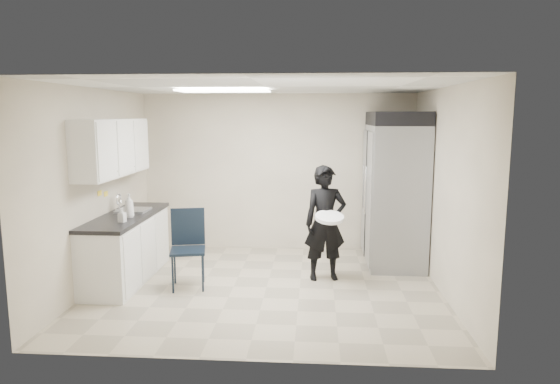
# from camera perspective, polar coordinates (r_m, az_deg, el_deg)

# --- Properties ---
(floor) EXTENTS (4.50, 4.50, 0.00)m
(floor) POSITION_cam_1_polar(r_m,az_deg,el_deg) (6.70, -1.55, -10.84)
(floor) COLOR tan
(floor) RESTS_ON ground
(ceiling) EXTENTS (4.50, 4.50, 0.00)m
(ceiling) POSITION_cam_1_polar(r_m,az_deg,el_deg) (6.32, -1.65, 11.95)
(ceiling) COLOR white
(ceiling) RESTS_ON back_wall
(back_wall) EXTENTS (4.50, 0.00, 4.50)m
(back_wall) POSITION_cam_1_polar(r_m,az_deg,el_deg) (8.36, -0.25, 2.26)
(back_wall) COLOR beige
(back_wall) RESTS_ON floor
(left_wall) EXTENTS (0.00, 4.00, 4.00)m
(left_wall) POSITION_cam_1_polar(r_m,az_deg,el_deg) (6.97, -20.33, 0.40)
(left_wall) COLOR beige
(left_wall) RESTS_ON floor
(right_wall) EXTENTS (0.00, 4.00, 4.00)m
(right_wall) POSITION_cam_1_polar(r_m,az_deg,el_deg) (6.56, 18.36, -0.01)
(right_wall) COLOR beige
(right_wall) RESTS_ON floor
(ceiling_panel) EXTENTS (1.20, 0.60, 0.02)m
(ceiling_panel) POSITION_cam_1_polar(r_m,az_deg,el_deg) (6.80, -6.45, 11.42)
(ceiling_panel) COLOR white
(ceiling_panel) RESTS_ON ceiling
(lower_counter) EXTENTS (0.60, 1.90, 0.86)m
(lower_counter) POSITION_cam_1_polar(r_m,az_deg,el_deg) (7.21, -17.12, -6.24)
(lower_counter) COLOR silver
(lower_counter) RESTS_ON floor
(countertop) EXTENTS (0.64, 1.95, 0.05)m
(countertop) POSITION_cam_1_polar(r_m,az_deg,el_deg) (7.11, -17.28, -2.70)
(countertop) COLOR black
(countertop) RESTS_ON lower_counter
(sink) EXTENTS (0.42, 0.40, 0.14)m
(sink) POSITION_cam_1_polar(r_m,az_deg,el_deg) (7.33, -16.43, -2.43)
(sink) COLOR gray
(sink) RESTS_ON countertop
(faucet) EXTENTS (0.02, 0.02, 0.24)m
(faucet) POSITION_cam_1_polar(r_m,az_deg,el_deg) (7.38, -17.93, -1.25)
(faucet) COLOR silver
(faucet) RESTS_ON countertop
(upper_cabinets) EXTENTS (0.35, 1.80, 0.75)m
(upper_cabinets) POSITION_cam_1_polar(r_m,az_deg,el_deg) (7.03, -18.59, 4.86)
(upper_cabinets) COLOR silver
(upper_cabinets) RESTS_ON left_wall
(towel_dispenser) EXTENTS (0.22, 0.30, 0.35)m
(towel_dispenser) POSITION_cam_1_polar(r_m,az_deg,el_deg) (8.14, -15.84, 4.01)
(towel_dispenser) COLOR black
(towel_dispenser) RESTS_ON left_wall
(notice_sticker_left) EXTENTS (0.00, 0.12, 0.07)m
(notice_sticker_left) POSITION_cam_1_polar(r_m,az_deg,el_deg) (7.07, -19.92, -0.13)
(notice_sticker_left) COLOR yellow
(notice_sticker_left) RESTS_ON left_wall
(notice_sticker_right) EXTENTS (0.00, 0.12, 0.07)m
(notice_sticker_right) POSITION_cam_1_polar(r_m,az_deg,el_deg) (7.26, -19.27, -0.19)
(notice_sticker_right) COLOR yellow
(notice_sticker_right) RESTS_ON left_wall
(commercial_fridge) EXTENTS (0.80, 1.35, 2.10)m
(commercial_fridge) POSITION_cam_1_polar(r_m,az_deg,el_deg) (7.75, 12.96, -0.35)
(commercial_fridge) COLOR gray
(commercial_fridge) RESTS_ON floor
(fridge_compressor) EXTENTS (0.80, 1.35, 0.20)m
(fridge_compressor) POSITION_cam_1_polar(r_m,az_deg,el_deg) (7.65, 13.26, 8.18)
(fridge_compressor) COLOR black
(fridge_compressor) RESTS_ON commercial_fridge
(folding_chair) EXTENTS (0.53, 0.53, 1.00)m
(folding_chair) POSITION_cam_1_polar(r_m,az_deg,el_deg) (6.66, -10.49, -6.62)
(folding_chair) COLOR black
(folding_chair) RESTS_ON floor
(man_tuxedo) EXTENTS (0.64, 0.49, 1.58)m
(man_tuxedo) POSITION_cam_1_polar(r_m,az_deg,el_deg) (6.85, 5.19, -3.56)
(man_tuxedo) COLOR black
(man_tuxedo) RESTS_ON floor
(bucket_lid) EXTENTS (0.44, 0.44, 0.05)m
(bucket_lid) POSITION_cam_1_polar(r_m,az_deg,el_deg) (6.59, 5.68, -2.90)
(bucket_lid) COLOR white
(bucket_lid) RESTS_ON man_tuxedo
(soap_bottle_a) EXTENTS (0.17, 0.17, 0.32)m
(soap_bottle_a) POSITION_cam_1_polar(r_m,az_deg,el_deg) (6.88, -16.86, -1.50)
(soap_bottle_a) COLOR silver
(soap_bottle_a) RESTS_ON countertop
(soap_bottle_b) EXTENTS (0.09, 0.10, 0.18)m
(soap_bottle_b) POSITION_cam_1_polar(r_m,az_deg,el_deg) (6.62, -17.60, -2.53)
(soap_bottle_b) COLOR #AFAFBB
(soap_bottle_b) RESTS_ON countertop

